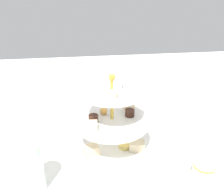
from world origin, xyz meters
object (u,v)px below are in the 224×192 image
Objects in this scene: water_glass_tall_right at (30,169)px; butter_knife_left at (53,115)px; water_glass_short_left at (194,137)px; tiered_serving_stand at (112,126)px; teacup_with_saucer at (203,172)px.

water_glass_tall_right is 0.81× the size of butter_knife_left.
tiered_serving_stand is at bearing 172.47° from water_glass_short_left.
water_glass_tall_right is 0.45m from teacup_with_saucer.
water_glass_short_left is at bearing -7.53° from tiered_serving_stand.
tiered_serving_stand reaches higher than water_glass_tall_right.
water_glass_short_left is (0.27, -0.04, -0.05)m from tiered_serving_stand.
water_glass_short_left is (0.50, 0.11, -0.04)m from water_glass_tall_right.
butter_knife_left is (-0.48, 0.27, -0.03)m from water_glass_short_left.
water_glass_tall_right reaches higher than water_glass_short_left.
teacup_with_saucer is at bearing -38.61° from tiered_serving_stand.
tiered_serving_stand is 1.70× the size of butter_knife_left.
water_glass_tall_right is (-0.23, -0.15, -0.01)m from tiered_serving_stand.
teacup_with_saucer is at bearing -107.99° from water_glass_short_left.
butter_knife_left is at bearing 88.25° from water_glass_tall_right.
water_glass_short_left reaches higher than butter_knife_left.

